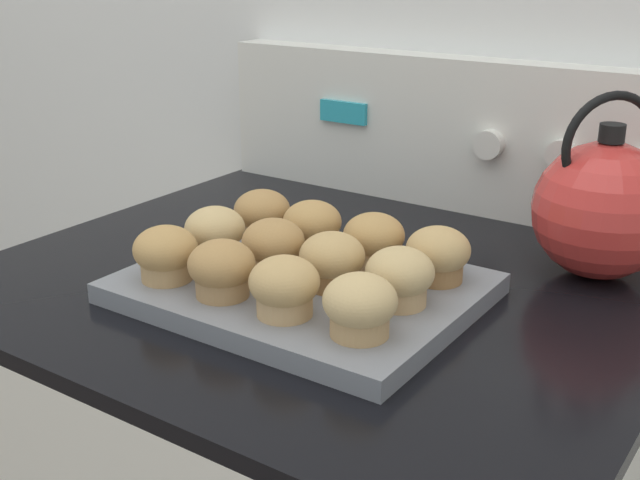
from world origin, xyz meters
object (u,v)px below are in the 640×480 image
object	(u,v)px
muffin_r0_c0	(166,254)
muffin_r1_c1	(273,246)
muffin_r0_c1	(222,269)
muffin_r0_c3	(360,306)
muffin_r1_c2	(332,261)
muffin_r2_c2	(374,240)
muffin_pan	(302,288)
muffin_r1_c0	(215,233)
muffin_r2_c0	(262,214)
muffin_r1_c3	(400,277)
muffin_r2_c3	(438,254)
muffin_r2_c1	(312,226)
tea_kettle	(604,207)
muffin_r0_c2	(284,287)

from	to	relation	value
muffin_r0_c0	muffin_r1_c1	world-z (taller)	same
muffin_r0_c1	muffin_r0_c3	distance (m)	0.16
muffin_r1_c2	muffin_r2_c2	size ratio (longest dim) A/B	1.00
muffin_pan	muffin_r1_c2	world-z (taller)	muffin_r1_c2
muffin_r1_c0	muffin_r1_c1	world-z (taller)	same
muffin_r2_c0	muffin_r1_c2	bearing A→B (deg)	-27.34
muffin_pan	muffin_r1_c1	distance (m)	0.06
muffin_r1_c3	muffin_r2_c3	bearing A→B (deg)	87.42
muffin_pan	muffin_r1_c3	world-z (taller)	muffin_r1_c3
muffin_r1_c2	muffin_r1_c3	distance (m)	0.08
muffin_r0_c1	muffin_r2_c1	bearing A→B (deg)	90.09
muffin_pan	muffin_r0_c1	bearing A→B (deg)	-116.94
muffin_r2_c3	muffin_r2_c0	bearing A→B (deg)	179.38
muffin_r2_c3	tea_kettle	bearing A→B (deg)	53.48
muffin_r0_c0	tea_kettle	xyz separation A→B (m)	(0.36, 0.33, 0.03)
muffin_r1_c2	muffin_r1_c3	xyz separation A→B (m)	(0.08, 0.00, 0.00)
muffin_r1_c3	muffin_r2_c0	bearing A→B (deg)	161.29
muffin_r0_c1	muffin_r2_c2	xyz separation A→B (m)	(0.08, 0.16, 0.00)
muffin_pan	muffin_r2_c2	distance (m)	0.10
muffin_r2_c2	muffin_r2_c3	world-z (taller)	same
muffin_r0_c3	muffin_r2_c1	xyz separation A→B (m)	(-0.16, 0.16, 0.00)
muffin_r2_c1	muffin_r0_c0	bearing A→B (deg)	-115.63
muffin_r1_c1	tea_kettle	world-z (taller)	tea_kettle
muffin_r2_c2	muffin_r2_c3	xyz separation A→B (m)	(0.08, -0.00, 0.00)
tea_kettle	muffin_r2_c2	bearing A→B (deg)	-140.88
muffin_r0_c2	muffin_r2_c1	distance (m)	0.18
muffin_r2_c1	tea_kettle	size ratio (longest dim) A/B	0.32
muffin_r2_c1	muffin_r2_c0	bearing A→B (deg)	178.28
muffin_r0_c2	muffin_r1_c2	bearing A→B (deg)	89.93
muffin_pan	tea_kettle	xyz separation A→B (m)	(0.24, 0.24, 0.07)
muffin_r1_c1	muffin_r2_c2	world-z (taller)	same
muffin_r0_c3	muffin_r2_c3	distance (m)	0.16
muffin_r1_c1	tea_kettle	size ratio (longest dim) A/B	0.32
muffin_r2_c2	tea_kettle	size ratio (longest dim) A/B	0.32
muffin_r0_c0	muffin_r1_c1	bearing A→B (deg)	46.13
muffin_r1_c3	muffin_r2_c1	xyz separation A→B (m)	(-0.16, 0.08, 0.00)
muffin_pan	muffin_r2_c0	xyz separation A→B (m)	(-0.12, 0.08, 0.04)
muffin_r1_c2	muffin_r2_c0	size ratio (longest dim) A/B	1.00
muffin_r1_c0	muffin_r0_c2	bearing A→B (deg)	-26.77
muffin_r0_c3	muffin_r2_c0	world-z (taller)	same
muffin_pan	tea_kettle	bearing A→B (deg)	45.07
muffin_r1_c2	muffin_r2_c0	xyz separation A→B (m)	(-0.16, 0.08, 0.00)
muffin_r0_c0	muffin_r1_c2	xyz separation A→B (m)	(0.16, 0.08, 0.00)
muffin_r0_c1	muffin_r1_c0	distance (m)	0.11
muffin_pan	muffin_r0_c1	xyz separation A→B (m)	(-0.04, -0.08, 0.04)
muffin_r0_c1	tea_kettle	distance (m)	0.43
muffin_pan	muffin_r2_c0	bearing A→B (deg)	145.37
muffin_r0_c2	muffin_r2_c3	size ratio (longest dim) A/B	1.00
muffin_r1_c1	muffin_r2_c2	distance (m)	0.11
muffin_r2_c2	muffin_r2_c3	size ratio (longest dim) A/B	1.00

